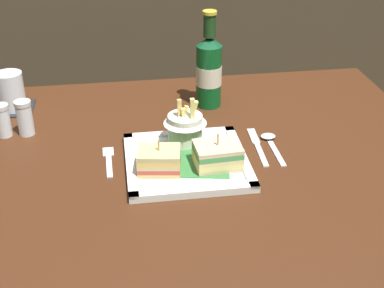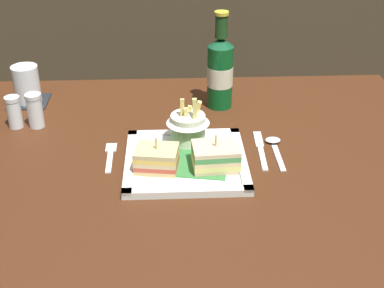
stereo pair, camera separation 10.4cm
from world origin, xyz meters
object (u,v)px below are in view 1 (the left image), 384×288
Objects in this scene: knife at (257,145)px; water_glass at (11,93)px; sandwich_half_left at (159,160)px; salt_shaker at (3,122)px; dining_table at (197,207)px; square_plate at (187,162)px; spoon at (270,141)px; sandwich_half_right at (218,155)px; beer_bottle at (209,70)px; fries_cup at (185,124)px; pepper_shaker at (25,120)px; fork at (109,160)px.

water_glass is at bearing 154.40° from knife.
sandwich_half_left is 0.41m from salt_shaker.
knife is at bearing -25.60° from water_glass.
dining_table is 11.59× the size of water_glass.
square_plate reaches higher than knife.
dining_table is at bearing -169.14° from spoon.
dining_table is 0.19m from sandwich_half_right.
square_plate is 1.04× the size of beer_bottle.
beer_bottle is at bearing 63.46° from sandwich_half_left.
salt_shaker is at bearing -169.24° from beer_bottle.
water_glass reaches higher than square_plate.
beer_bottle is 1.77× the size of spoon.
square_plate is 0.09m from fries_cup.
salt_shaker is 0.05m from pepper_shaker.
pepper_shaker is at bearing 142.74° from sandwich_half_left.
beer_bottle is at bearing 71.17° from square_plate.
spoon is at bearing 3.74° from fork.
fries_cup is 0.23m from beer_bottle.
salt_shaker is (-0.24, 0.15, 0.03)m from fork.
water_glass is at bearing 89.63° from salt_shaker.
pepper_shaker is (0.05, 0.00, 0.00)m from salt_shaker.
water_glass is (-0.50, 0.05, -0.05)m from beer_bottle.
salt_shaker reaches higher than spoon.
beer_bottle is at bearing -5.15° from water_glass.
sandwich_half_left is 0.36m from beer_bottle.
knife is at bearing -72.42° from beer_bottle.
dining_table is 0.15m from square_plate.
fork is (-0.10, 0.07, -0.03)m from sandwich_half_left.
spoon is (0.20, -0.01, -0.05)m from fries_cup.
knife is 2.03× the size of pepper_shaker.
fries_cup is 0.43m from salt_shaker.
water_glass is (-0.46, 0.36, 0.01)m from sandwich_half_right.
sandwich_half_right reaches higher than dining_table.
fork is 1.47× the size of pepper_shaker.
water_glass is 1.23× the size of salt_shaker.
water_glass is at bearing 148.44° from fries_cup.
knife is at bearing -13.15° from salt_shaker.
sandwich_half_left is at bearing -33.02° from salt_shaker.
pepper_shaker is (-0.45, -0.10, -0.06)m from beer_bottle.
water_glass is 0.38m from fork.
spoon is 0.57m from pepper_shaker.
fries_cup reaches higher than spoon.
beer_bottle is (0.10, 0.29, 0.09)m from square_plate.
fries_cup is (-0.05, 0.11, 0.02)m from sandwich_half_right.
spoon is (0.26, 0.10, -0.03)m from sandwich_half_left.
beer_bottle is at bearing 10.76° from salt_shaker.
salt_shaker is at bearing 168.25° from spoon.
sandwich_half_right reaches higher than pepper_shaker.
fries_cup reaches higher than sandwich_half_right.
dining_table is 4.35× the size of square_plate.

